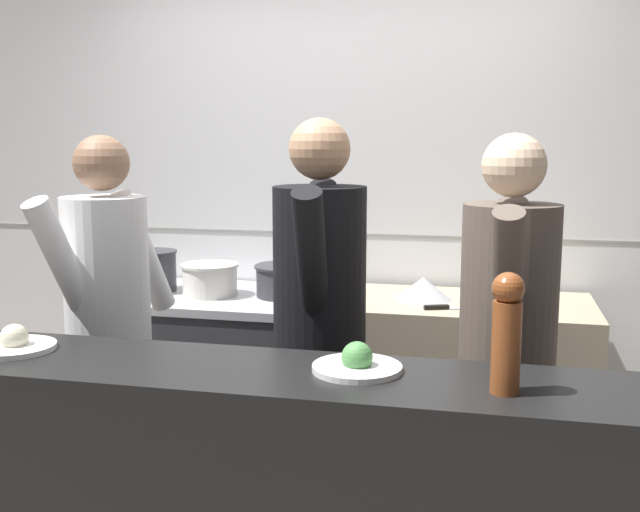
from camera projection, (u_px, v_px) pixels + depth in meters
name	position (u px, v px, depth m)	size (l,w,h in m)	color
wall_back_tiled	(352.00, 205.00, 3.89)	(8.00, 0.06, 2.60)	white
oven_range	(223.00, 379.00, 3.76)	(1.14, 0.71, 0.88)	#38383D
prep_counter	(462.00, 396.00, 3.50)	(1.16, 0.65, 0.90)	gray
stock_pot	(154.00, 270.00, 3.76)	(0.24, 0.24, 0.20)	#2D2D33
sauce_pot	(210.00, 278.00, 3.66)	(0.28, 0.28, 0.15)	beige
braising_pot	(287.00, 279.00, 3.63)	(0.31, 0.31, 0.15)	#2D2D33
mixing_bowl_steel	(423.00, 288.00, 3.46)	(0.26, 0.26, 0.10)	#B7BABF
chefs_knife	(460.00, 307.00, 3.28)	(0.38, 0.16, 0.02)	#B7BABF
plated_dish_main	(15.00, 344.00, 2.39)	(0.26, 0.26, 0.09)	white
plated_dish_appetiser	(357.00, 364.00, 2.18)	(0.26, 0.26, 0.09)	white
pepper_mill	(507.00, 330.00, 1.97)	(0.09, 0.09, 0.33)	brown
chef_head_cook	(108.00, 319.00, 3.01)	(0.43, 0.71, 1.66)	black
chef_sous	(320.00, 322.00, 2.83)	(0.38, 0.75, 1.72)	black
chef_line	(507.00, 344.00, 2.64)	(0.36, 0.73, 1.66)	black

